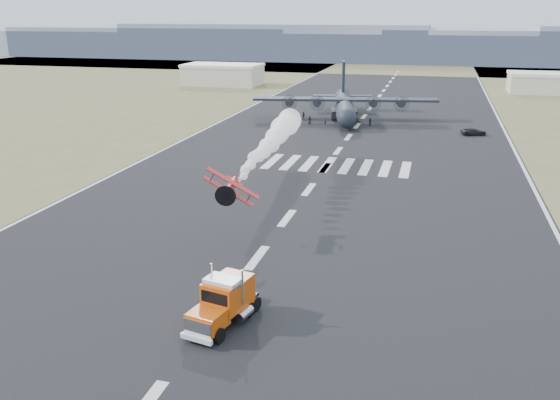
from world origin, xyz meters
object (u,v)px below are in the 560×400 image
at_px(hangar_right, 545,83).
at_px(crew_c, 304,116).
at_px(crew_b, 370,122).
at_px(aerobatic_biplane, 230,188).
at_px(support_vehicle, 474,132).
at_px(crew_g, 336,118).
at_px(hangar_left, 223,74).
at_px(crew_a, 325,121).
at_px(crew_d, 285,118).
at_px(crew_e, 310,120).
at_px(crew_f, 356,122).
at_px(crew_h, 353,120).
at_px(transport_aircraft, 344,105).
at_px(semi_truck, 224,301).

height_order(hangar_right, crew_c, hangar_right).
xyz_separation_m(crew_b, crew_c, (-15.15, 3.78, 0.02)).
bearing_deg(aerobatic_biplane, support_vehicle, 63.11).
bearing_deg(crew_g, hangar_left, 98.78).
height_order(aerobatic_biplane, support_vehicle, aerobatic_biplane).
bearing_deg(support_vehicle, aerobatic_biplane, 139.54).
bearing_deg(crew_c, hangar_left, 114.31).
bearing_deg(crew_a, aerobatic_biplane, 151.13).
height_order(crew_d, crew_e, crew_e).
relative_size(crew_a, crew_b, 1.00).
distance_m(crew_f, crew_h, 2.44).
bearing_deg(crew_a, transport_aircraft, -46.75).
bearing_deg(crew_b, crew_e, -132.77).
bearing_deg(crew_a, crew_h, -95.27).
height_order(hangar_left, transport_aircraft, transport_aircraft).
bearing_deg(semi_truck, crew_a, 107.48).
distance_m(hangar_left, aerobatic_biplane, 138.64).
bearing_deg(crew_d, aerobatic_biplane, 33.85).
distance_m(hangar_left, hangar_right, 98.13).
distance_m(crew_d, crew_h, 14.63).
height_order(aerobatic_biplane, crew_b, aerobatic_biplane).
height_order(crew_c, crew_f, crew_f).
relative_size(semi_truck, crew_e, 5.14).
distance_m(support_vehicle, crew_g, 29.36).
xyz_separation_m(hangar_right, crew_h, (-47.15, -63.87, -2.10)).
xyz_separation_m(crew_e, crew_h, (8.95, 2.41, 0.07)).
bearing_deg(crew_f, semi_truck, -85.11).
bearing_deg(crew_c, aerobatic_biplane, -93.95).
relative_size(crew_c, crew_e, 0.95).
distance_m(aerobatic_biplane, transport_aircraft, 77.55).
distance_m(crew_g, crew_h, 4.35).
height_order(crew_b, crew_f, crew_f).
xyz_separation_m(support_vehicle, crew_a, (-29.85, 3.24, 0.11)).
bearing_deg(aerobatic_biplane, crew_h, 83.51).
bearing_deg(hangar_left, crew_a, -53.59).
xyz_separation_m(hangar_right, transport_aircraft, (-50.10, -57.45, -0.00)).
relative_size(hangar_left, crew_d, 14.98).
relative_size(transport_aircraft, crew_b, 25.92).
bearing_deg(crew_b, crew_f, -115.70).
distance_m(semi_truck, crew_b, 85.80).
bearing_deg(transport_aircraft, crew_a, -116.37).
relative_size(semi_truck, crew_d, 5.26).
relative_size(crew_d, crew_f, 0.92).
height_order(hangar_right, crew_a, hangar_right).
bearing_deg(crew_f, crew_b, 27.03).
distance_m(hangar_right, crew_d, 89.82).
xyz_separation_m(crew_d, crew_f, (15.45, -0.93, 0.07)).
bearing_deg(crew_g, support_vehicle, -46.02).
xyz_separation_m(hangar_left, crew_a, (45.38, -61.54, -2.63)).
height_order(transport_aircraft, crew_a, transport_aircraft).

